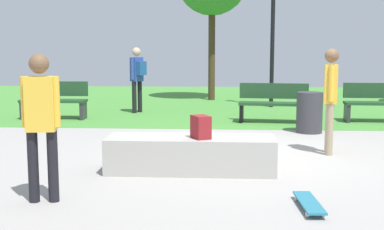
{
  "coord_description": "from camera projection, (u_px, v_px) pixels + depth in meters",
  "views": [
    {
      "loc": [
        -0.48,
        -8.17,
        1.76
      ],
      "look_at": [
        -0.91,
        -0.87,
        0.77
      ],
      "focal_mm": 47.1,
      "sensor_mm": 36.0,
      "label": 1
    }
  ],
  "objects": [
    {
      "name": "ground_plane",
      "position": [
        250.0,
        154.0,
        8.29
      ],
      "size": [
        28.0,
        28.0,
        0.0
      ],
      "primitive_type": "plane",
      "color": "#9E9993"
    },
    {
      "name": "grass_lawn",
      "position": [
        236.0,
        101.0,
        16.44
      ],
      "size": [
        26.6,
        11.52,
        0.01
      ],
      "primitive_type": "cube",
      "color": "#478C38",
      "rests_on": "ground_plane"
    },
    {
      "name": "concrete_ledge",
      "position": [
        191.0,
        154.0,
        7.12
      ],
      "size": [
        2.37,
        0.71,
        0.5
      ],
      "primitive_type": "cube",
      "color": "#A8A59E",
      "rests_on": "ground_plane"
    },
    {
      "name": "backpack_on_ledge",
      "position": [
        201.0,
        127.0,
        6.95
      ],
      "size": [
        0.31,
        0.34,
        0.32
      ],
      "primitive_type": "cube",
      "rotation": [
        0.0,
        0.0,
        5.2
      ],
      "color": "maroon",
      "rests_on": "concrete_ledge"
    },
    {
      "name": "skater_performing_trick",
      "position": [
        41.0,
        117.0,
        5.63
      ],
      "size": [
        0.43,
        0.24,
        1.69
      ],
      "color": "black",
      "rests_on": "ground_plane"
    },
    {
      "name": "skater_watching",
      "position": [
        330.0,
        93.0,
        8.21
      ],
      "size": [
        0.25,
        0.43,
        1.73
      ],
      "color": "tan",
      "rests_on": "ground_plane"
    },
    {
      "name": "skateboard_by_ledge",
      "position": [
        309.0,
        203.0,
        5.51
      ],
      "size": [
        0.25,
        0.81,
        0.08
      ],
      "color": "teal",
      "rests_on": "ground_plane"
    },
    {
      "name": "park_bench_by_oak",
      "position": [
        379.0,
        102.0,
        11.79
      ],
      "size": [
        1.62,
        0.53,
        0.91
      ],
      "color": "#1E4223",
      "rests_on": "ground_plane"
    },
    {
      "name": "park_bench_far_left",
      "position": [
        54.0,
        99.0,
        12.32
      ],
      "size": [
        1.6,
        0.48,
        0.91
      ],
      "color": "#1E4223",
      "rests_on": "ground_plane"
    },
    {
      "name": "park_bench_near_path",
      "position": [
        274.0,
        102.0,
        11.7
      ],
      "size": [
        1.64,
        0.62,
        0.91
      ],
      "color": "#1E4223",
      "rests_on": "ground_plane"
    },
    {
      "name": "lamp_post",
      "position": [
        273.0,
        18.0,
        14.44
      ],
      "size": [
        0.28,
        0.28,
        4.25
      ],
      "color": "black",
      "rests_on": "ground_plane"
    },
    {
      "name": "trash_bin",
      "position": [
        309.0,
        112.0,
        10.34
      ],
      "size": [
        0.53,
        0.53,
        0.84
      ],
      "primitive_type": "cylinder",
      "color": "#333338",
      "rests_on": "ground_plane"
    },
    {
      "name": "pedestrian_with_backpack",
      "position": [
        137.0,
        74.0,
        13.36
      ],
      "size": [
        0.44,
        0.43,
        1.74
      ],
      "color": "black",
      "rests_on": "ground_plane"
    }
  ]
}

